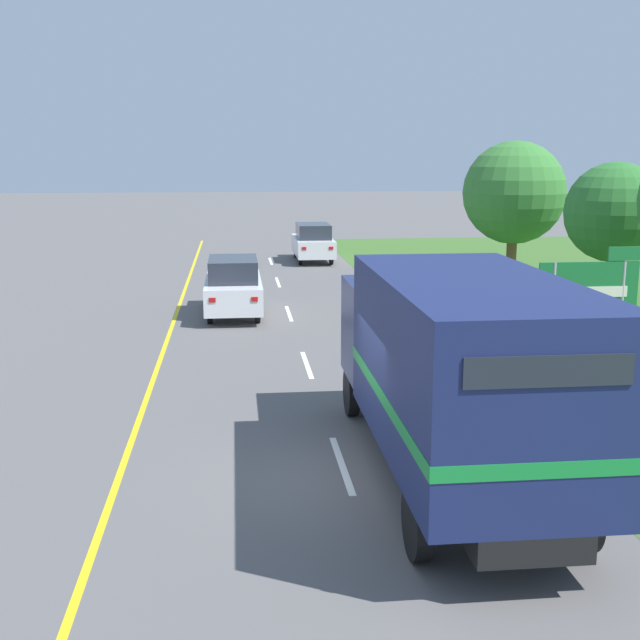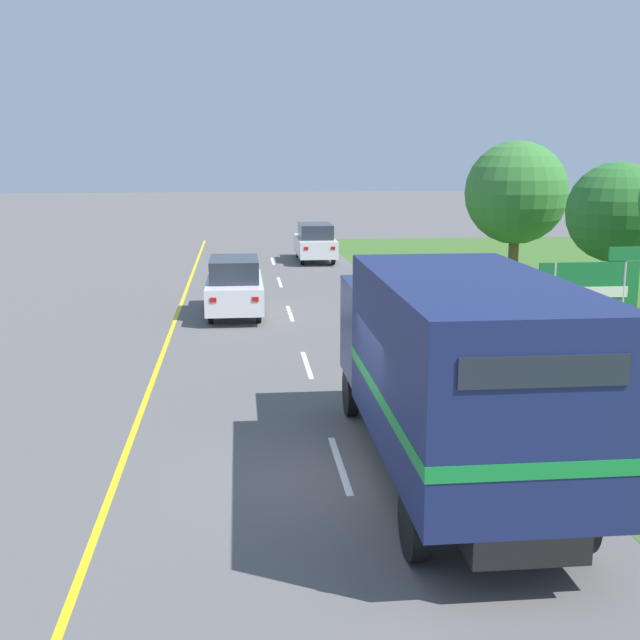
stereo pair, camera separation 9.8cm
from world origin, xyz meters
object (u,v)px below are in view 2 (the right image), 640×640
object	(u,v)px
highway_sign	(590,295)
roadside_tree_mid	(617,213)
roadside_tree_far	(516,193)
horse_trailer_truck	(453,366)
lead_car_white_ahead	(315,242)
lead_car_white	(234,286)

from	to	relation	value
highway_sign	roadside_tree_mid	size ratio (longest dim) A/B	0.63
highway_sign	roadside_tree_far	distance (m)	16.00
horse_trailer_truck	lead_car_white_ahead	bearing A→B (deg)	89.09
lead_car_white	lead_car_white_ahead	bearing A→B (deg)	73.42
highway_sign	roadside_tree_mid	world-z (taller)	roadside_tree_mid
lead_car_white	roadside_tree_far	world-z (taller)	roadside_tree_far
lead_car_white	roadside_tree_far	size ratio (longest dim) A/B	0.79
horse_trailer_truck	highway_sign	size ratio (longest dim) A/B	2.57
lead_car_white_ahead	roadside_tree_far	xyz separation A→B (m)	(7.94, -5.98, 2.63)
lead_car_white_ahead	highway_sign	world-z (taller)	highway_sign
lead_car_white_ahead	roadside_tree_mid	world-z (taller)	roadside_tree_mid
lead_car_white	lead_car_white_ahead	xyz separation A→B (m)	(3.89, 13.08, -0.02)
horse_trailer_truck	lead_car_white	size ratio (longest dim) A/B	1.76
lead_car_white_ahead	highway_sign	bearing A→B (deg)	-78.58
horse_trailer_truck	roadside_tree_far	xyz separation A→B (m)	(8.37, 21.22, 1.63)
lead_car_white	highway_sign	distance (m)	11.82
horse_trailer_truck	lead_car_white	distance (m)	14.57
roadside_tree_mid	roadside_tree_far	xyz separation A→B (m)	(-1.82, 5.43, 0.45)
horse_trailer_truck	roadside_tree_mid	xyz separation A→B (m)	(10.19, 15.79, 1.18)
lead_car_white	highway_sign	size ratio (longest dim) A/B	1.46
highway_sign	roadside_tree_far	size ratio (longest dim) A/B	0.54
horse_trailer_truck	highway_sign	world-z (taller)	horse_trailer_truck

